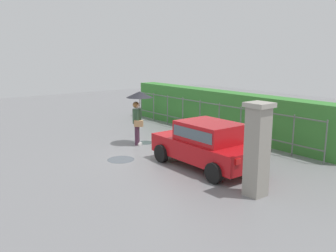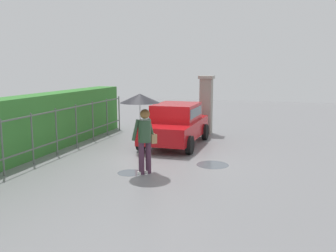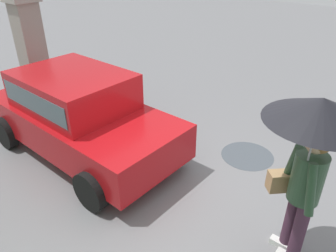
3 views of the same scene
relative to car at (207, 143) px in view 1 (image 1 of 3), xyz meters
The scene contains 8 objects.
ground_plane 2.46m from the car, behind, with size 40.00×40.00×0.00m, color slate.
car is the anchor object (origin of this frame).
pedestrian 3.84m from the car, behind, with size 1.03×1.03×2.12m.
gate_pillar 2.58m from the car, 14.18° to the right, with size 0.60×0.60×2.42m.
fence_section 4.56m from the car, 135.13° to the left, with size 10.87×0.05×1.50m.
hedge_row 5.13m from the car, 128.99° to the left, with size 11.82×0.90×1.90m, color #387F33.
puddle_near 3.08m from the car, 143.40° to the right, with size 0.93×0.93×0.00m, color #4C545B.
puddle_far 3.91m from the car, behind, with size 0.67×0.67×0.00m, color #4C545B.
Camera 1 is at (10.38, -7.64, 3.65)m, focal length 38.73 mm.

